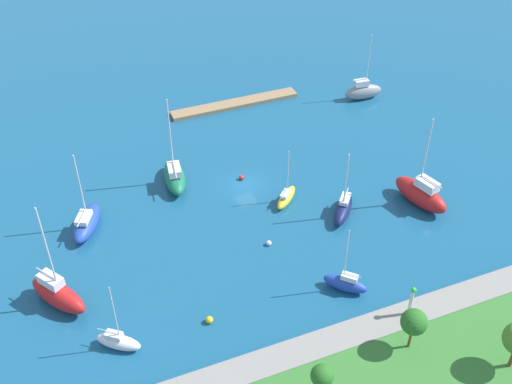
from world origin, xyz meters
TOP-DOWN VIEW (x-y plane):
  - water at (0.00, 0.00)m, footprint 160.00×160.00m
  - pier_dock at (-5.90, -19.70)m, footprint 20.42×2.39m
  - breakwater at (0.00, 27.33)m, footprint 61.71×3.11m
  - harbor_beacon at (-6.87, 27.33)m, footprint 0.56×0.56m
  - park_tree_mideast at (-4.68, 30.71)m, footprint 2.53×2.53m
  - park_tree_midwest at (5.59, 32.41)m, footprint 2.04×2.04m
  - sailboat_blue_east_end at (-3.17, 21.08)m, footprint 4.43×4.43m
  - sailboat_red_by_breakwater at (25.34, 11.71)m, footprint 6.13×7.50m
  - sailboat_yellow_outer_mooring at (-3.48, 5.17)m, footprint 4.47×4.36m
  - sailboat_green_off_beacon at (8.43, -3.68)m, footprint 3.75×7.87m
  - sailboat_white_lone_south at (20.81, 19.46)m, footprint 4.57×3.99m
  - sailboat_gray_far_north at (-25.47, -14.10)m, footprint 6.26×2.58m
  - sailboat_navy_along_channel at (-8.90, 10.07)m, footprint 5.41×5.92m
  - sailboat_blue_west_end at (20.59, 1.07)m, footprint 5.33×7.26m
  - sailboat_red_mid_basin at (-18.78, 11.79)m, footprint 4.58×8.32m
  - mooring_buoy_yellow at (11.69, 19.90)m, footprint 0.77×0.77m
  - mooring_buoy_white at (1.65, 11.65)m, footprint 0.63×0.63m
  - mooring_buoy_red at (0.06, -1.33)m, footprint 0.66×0.66m

SIDE VIEW (x-z plane):
  - water at x=0.00m, z-range 0.00..0.00m
  - pier_dock at x=-5.90m, z-range 0.00..0.57m
  - mooring_buoy_white at x=1.65m, z-range 0.00..0.63m
  - mooring_buoy_red at x=0.06m, z-range 0.00..0.66m
  - mooring_buoy_yellow at x=11.69m, z-range 0.00..0.77m
  - breakwater at x=0.00m, z-range 0.00..1.24m
  - sailboat_yellow_outer_mooring at x=-3.48m, z-range -3.02..4.56m
  - sailboat_white_lone_south at x=20.81m, z-range -3.42..5.05m
  - sailboat_blue_east_end at x=-3.17m, z-range -3.23..5.15m
  - sailboat_navy_along_channel at x=-8.90m, z-range -3.59..5.66m
  - sailboat_blue_west_end at x=20.59m, z-range -4.15..6.42m
  - sailboat_green_off_beacon at x=8.43m, z-range -4.88..7.47m
  - sailboat_gray_far_north at x=-25.47m, z-range -4.01..6.72m
  - sailboat_red_by_breakwater at x=25.34m, z-range -5.08..8.18m
  - sailboat_red_mid_basin at x=-18.78m, z-range -4.46..7.73m
  - harbor_beacon at x=-6.87m, z-range 1.53..5.26m
  - park_tree_midwest at x=5.59m, z-range 2.13..6.20m
  - park_tree_mideast at x=-4.68m, z-range 2.27..7.06m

